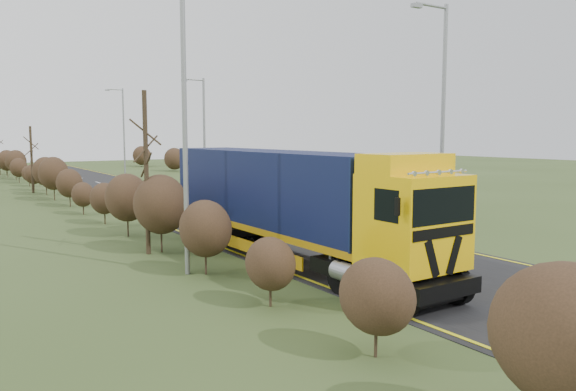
# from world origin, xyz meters

# --- Properties ---
(ground) EXTENTS (160.00, 160.00, 0.00)m
(ground) POSITION_xyz_m (0.00, 0.00, 0.00)
(ground) COLOR #34471E
(ground) RESTS_ON ground
(road) EXTENTS (8.00, 120.00, 0.02)m
(road) POSITION_xyz_m (0.00, 10.00, 0.01)
(road) COLOR black
(road) RESTS_ON ground
(layby) EXTENTS (6.00, 18.00, 0.02)m
(layby) POSITION_xyz_m (6.50, 20.00, 0.01)
(layby) COLOR #312F2C
(layby) RESTS_ON ground
(lane_markings) EXTENTS (7.52, 116.00, 0.01)m
(lane_markings) POSITION_xyz_m (0.00, 9.69, 0.03)
(lane_markings) COLOR yellow
(lane_markings) RESTS_ON road
(hedgerow) EXTENTS (2.24, 102.04, 6.05)m
(hedgerow) POSITION_xyz_m (-6.00, 7.89, 1.62)
(hedgerow) COLOR #302115
(hedgerow) RESTS_ON ground
(lorry) EXTENTS (2.77, 14.24, 3.96)m
(lorry) POSITION_xyz_m (-2.78, -0.04, 2.25)
(lorry) COLOR black
(lorry) RESTS_ON ground
(car_red_hatchback) EXTENTS (2.40, 4.44, 1.43)m
(car_red_hatchback) POSITION_xyz_m (7.01, 17.51, 0.72)
(car_red_hatchback) COLOR #9D071B
(car_red_hatchback) RESTS_ON ground
(car_blue_sedan) EXTENTS (3.47, 4.04, 1.31)m
(car_blue_sedan) POSITION_xyz_m (6.30, 22.80, 0.66)
(car_blue_sedan) COLOR #0A0F3A
(car_blue_sedan) RESTS_ON ground
(streetlight_near) EXTENTS (2.12, 0.20, 9.99)m
(streetlight_near) POSITION_xyz_m (5.66, 0.90, 5.53)
(streetlight_near) COLOR gray
(streetlight_near) RESTS_ON ground
(streetlight_mid) EXTENTS (1.84, 0.18, 8.63)m
(streetlight_mid) POSITION_xyz_m (4.50, 23.14, 4.74)
(streetlight_mid) COLOR gray
(streetlight_mid) RESTS_ON ground
(streetlight_far) EXTENTS (2.03, 0.19, 9.54)m
(streetlight_far) POSITION_xyz_m (5.67, 47.35, 5.27)
(streetlight_far) COLOR gray
(streetlight_far) RESTS_ON ground
(left_pole) EXTENTS (0.16, 0.16, 9.52)m
(left_pole) POSITION_xyz_m (-6.47, 0.38, 4.76)
(left_pole) COLOR gray
(left_pole) RESTS_ON ground
(speed_sign) EXTENTS (0.63, 0.10, 2.30)m
(speed_sign) POSITION_xyz_m (5.28, 9.38, 1.61)
(speed_sign) COLOR gray
(speed_sign) RESTS_ON ground
(warning_board) EXTENTS (0.62, 0.11, 1.63)m
(warning_board) POSITION_xyz_m (4.83, 20.54, 0.97)
(warning_board) COLOR gray
(warning_board) RESTS_ON ground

